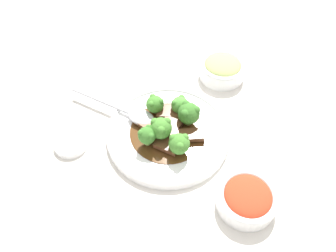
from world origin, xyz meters
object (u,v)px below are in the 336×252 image
Objects in this scene: main_plate at (168,133)px; broccoli_floret_1 at (161,128)px; serving_spoon at (133,114)px; beef_strip_2 at (187,135)px; broccoli_floret_4 at (179,144)px; beef_strip_0 at (168,112)px; side_bowl_kimchi at (247,198)px; beef_strip_1 at (172,127)px; beef_strip_4 at (153,126)px; broccoli_floret_3 at (155,104)px; side_bowl_appetizer at (222,68)px; broccoli_floret_5 at (180,105)px; broccoli_floret_2 at (147,135)px; beef_strip_3 at (167,145)px; sauce_dish at (71,144)px; broccoli_floret_0 at (189,113)px.

main_plate is 4.92× the size of broccoli_floret_1.
main_plate is 0.09m from serving_spoon.
beef_strip_2 is 0.04m from broccoli_floret_4.
beef_strip_0 is at bearing -154.92° from broccoli_floret_1.
beef_strip_1 is at bearing -102.47° from side_bowl_kimchi.
main_plate is at bearing 112.38° from beef_strip_4.
beef_strip_4 is at bearing 32.00° from broccoli_floret_3.
beef_strip_0 is 0.03m from broccoli_floret_3.
side_bowl_appetizer is (-0.23, -0.01, 0.01)m from main_plate.
side_bowl_kimchi is at bearing 39.22° from side_bowl_appetizer.
broccoli_floret_5 is (-0.03, 0.04, 0.00)m from broccoli_floret_3.
serving_spoon is at bearing -117.80° from broccoli_floret_2.
main_plate is 2.38× the size of side_bowl_kimchi.
side_bowl_kimchi is (0.00, 0.18, -0.00)m from beef_strip_3.
broccoli_floret_1 is at bearing -93.78° from side_bowl_kimchi.
beef_strip_4 is at bearing -100.81° from broccoli_floret_4.
broccoli_floret_1 reaches higher than beef_strip_2.
serving_spoon is at bearing -96.08° from broccoli_floret_1.
side_bowl_kimchi is at bearing 86.22° from broccoli_floret_1.
broccoli_floret_4 reaches higher than serving_spoon.
broccoli_floret_5 reaches higher than serving_spoon.
broccoli_floret_2 is at bearing 28.87° from broccoli_floret_3.
beef_strip_2 is 0.06m from broccoli_floret_1.
serving_spoon is (0.00, -0.05, 0.00)m from beef_strip_4.
beef_strip_1 is (-0.01, 0.00, 0.02)m from main_plate.
broccoli_floret_4 reaches higher than broccoli_floret_3.
beef_strip_0 reaches higher than beef_strip_4.
broccoli_floret_1 is 0.08m from broccoli_floret_5.
serving_spoon is 1.94× the size of side_bowl_appetizer.
beef_strip_1 is at bearing -154.50° from beef_strip_3.
side_bowl_appetizer is at bearing 179.69° from broccoli_floret_5.
broccoli_floret_4 is 0.66× the size of sauce_dish.
beef_strip_3 is 1.17× the size of broccoli_floret_2.
broccoli_floret_1 reaches higher than beef_strip_1.
beef_strip_2 is at bearing -105.51° from side_bowl_kimchi.
broccoli_floret_0 is (-0.08, -0.00, 0.03)m from beef_strip_3.
serving_spoon is (0.05, -0.06, -0.00)m from beef_strip_0.
main_plate is 1.21× the size of serving_spoon.
broccoli_floret_3 is (-0.08, -0.04, -0.00)m from broccoli_floret_2.
beef_strip_3 is (0.04, 0.02, -0.00)m from beef_strip_1.
main_plate is 0.21m from side_bowl_kimchi.
main_plate is 0.07m from broccoli_floret_4.
beef_strip_4 is 1.32× the size of broccoli_floret_0.
broccoli_floret_1 is (0.06, 0.03, 0.02)m from beef_strip_0.
sauce_dish is (0.09, -0.13, -0.04)m from broccoli_floret_2.
broccoli_floret_5 is at bearing 163.35° from beef_strip_4.
broccoli_floret_3 is at bearing -148.00° from beef_strip_4.
beef_strip_4 is 0.24m from side_bowl_appetizer.
broccoli_floret_1 is (0.07, -0.02, -0.00)m from broccoli_floret_0.
beef_strip_3 is at bearing 79.56° from serving_spoon.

